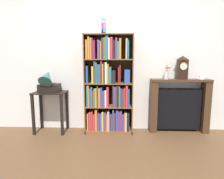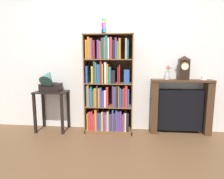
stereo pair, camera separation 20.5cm
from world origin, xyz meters
TOP-DOWN VIEW (x-y plane):
  - ground_plane at (0.00, 0.00)m, footprint 7.86×6.40m
  - wall_back at (0.11, 0.28)m, footprint 4.86×0.08m
  - bookshelf at (-0.02, 0.05)m, footprint 0.86×0.35m
  - cup_stack at (-0.08, 0.08)m, footprint 0.09×0.09m
  - side_table_left at (-1.08, 0.03)m, footprint 0.58×0.41m
  - gramophone at (-1.08, -0.02)m, footprint 0.35×0.42m
  - fireplace_mantel at (1.30, 0.13)m, footprint 1.07×0.25m
  - mantel_clock at (1.31, 0.11)m, footprint 0.17×0.14m
  - flower_vase at (1.04, 0.12)m, footprint 0.12×0.11m
  - teacup_with_saucer at (1.66, 0.11)m, footprint 0.12×0.11m

SIDE VIEW (x-z plane):
  - ground_plane at x=0.00m, z-range -0.02..0.00m
  - fireplace_mantel at x=1.30m, z-range -0.01..0.98m
  - side_table_left at x=-1.08m, z-range 0.17..0.92m
  - bookshelf at x=-0.02m, z-range -0.08..1.69m
  - gramophone at x=-1.08m, z-range 0.70..1.16m
  - teacup_with_saucer at x=1.66m, z-range 0.98..1.04m
  - flower_vase at x=1.04m, z-range 0.98..1.23m
  - mantel_clock at x=1.31m, z-range 0.99..1.40m
  - wall_back at x=0.11m, z-range 0.00..2.60m
  - cup_stack at x=-0.08m, z-range 1.77..2.03m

